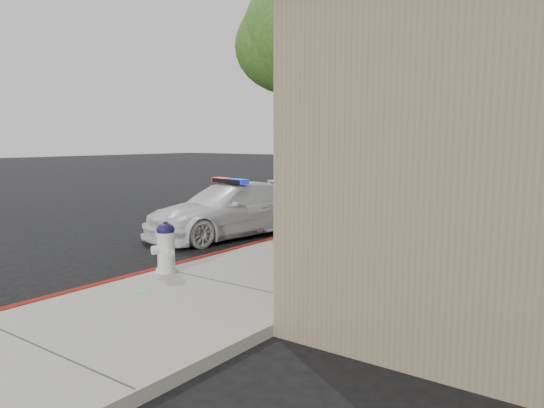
{
  "coord_description": "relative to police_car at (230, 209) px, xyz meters",
  "views": [
    {
      "loc": [
        6.64,
        -5.7,
        2.32
      ],
      "look_at": [
        0.46,
        2.69,
        1.01
      ],
      "focal_mm": 33.81,
      "sensor_mm": 36.0,
      "label": 1
    }
  ],
  "objects": [
    {
      "name": "ground",
      "position": [
        1.45,
        -3.57,
        -0.64
      ],
      "size": [
        120.0,
        120.0,
        0.0
      ],
      "primitive_type": "plane",
      "color": "black",
      "rests_on": "ground"
    },
    {
      "name": "sidewalk",
      "position": [
        3.05,
        -0.57,
        -0.57
      ],
      "size": [
        3.2,
        60.0,
        0.15
      ],
      "primitive_type": "cube",
      "color": "#9C9A8E",
      "rests_on": "ground"
    },
    {
      "name": "red_curb",
      "position": [
        1.51,
        -0.57,
        -0.56
      ],
      "size": [
        0.14,
        60.0,
        0.16
      ],
      "primitive_type": "cube",
      "color": "maroon",
      "rests_on": "ground"
    },
    {
      "name": "police_car",
      "position": [
        0.0,
        0.0,
        0.0
      ],
      "size": [
        2.61,
        4.66,
        1.4
      ],
      "rotation": [
        0.0,
        0.0,
        -0.2
      ],
      "color": "white",
      "rests_on": "ground"
    },
    {
      "name": "fire_hydrant",
      "position": [
        1.8,
        -3.68,
        -0.07
      ],
      "size": [
        0.48,
        0.42,
        0.84
      ],
      "rotation": [
        0.0,
        0.0,
        -0.41
      ],
      "color": "silver",
      "rests_on": "sidewalk"
    },
    {
      "name": "street_tree_near",
      "position": [
        2.16,
        0.28,
        3.75
      ],
      "size": [
        3.35,
        3.1,
        5.68
      ],
      "rotation": [
        0.0,
        0.0,
        -0.21
      ],
      "color": "black",
      "rests_on": "sidewalk"
    },
    {
      "name": "street_tree_mid",
      "position": [
        2.16,
        4.83,
        4.84
      ],
      "size": [
        3.75,
        3.79,
        7.07
      ],
      "rotation": [
        0.0,
        0.0,
        0.2
      ],
      "color": "black",
      "rests_on": "sidewalk"
    },
    {
      "name": "street_tree_far",
      "position": [
        2.47,
        7.98,
        3.55
      ],
      "size": [
        2.99,
        2.84,
        5.38
      ],
      "rotation": [
        0.0,
        0.0,
        -0.02
      ],
      "color": "black",
      "rests_on": "sidewalk"
    }
  ]
}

